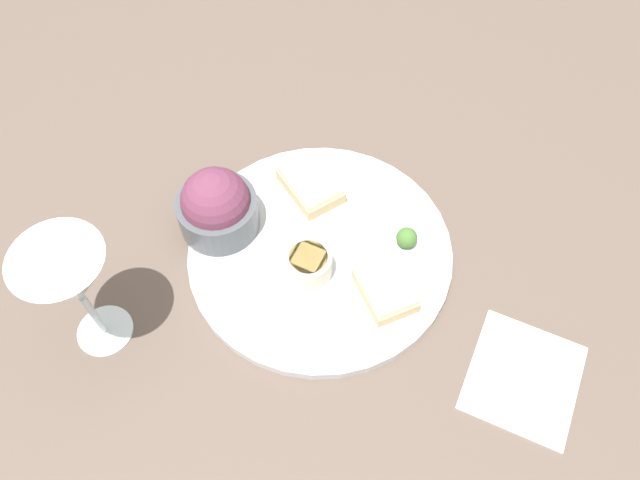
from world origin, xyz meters
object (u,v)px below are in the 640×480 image
(sauce_ramekin, at_px, (308,264))
(napkin, at_px, (524,377))
(wine_glass, at_px, (71,281))
(cheese_toast_far, at_px, (386,289))
(cheese_toast_near, at_px, (311,184))
(salad_bowl, at_px, (217,206))

(sauce_ramekin, xyz_separation_m, napkin, (-0.25, -0.09, -0.03))
(wine_glass, relative_size, napkin, 1.00)
(cheese_toast_far, distance_m, napkin, 0.18)
(napkin, bearing_deg, sauce_ramekin, 20.14)
(cheese_toast_near, xyz_separation_m, napkin, (-0.34, -0.01, -0.02))
(sauce_ramekin, height_order, wine_glass, wine_glass)
(sauce_ramekin, relative_size, wine_glass, 0.34)
(salad_bowl, bearing_deg, wine_glass, 96.92)
(sauce_ramekin, bearing_deg, napkin, -159.86)
(sauce_ramekin, bearing_deg, cheese_toast_far, -150.10)
(cheese_toast_near, bearing_deg, cheese_toast_far, 168.18)
(salad_bowl, xyz_separation_m, sauce_ramekin, (-0.13, -0.04, -0.02))
(cheese_toast_near, distance_m, wine_glass, 0.32)
(cheese_toast_far, bearing_deg, cheese_toast_near, -11.82)
(cheese_toast_far, bearing_deg, napkin, -165.00)
(salad_bowl, height_order, wine_glass, wine_glass)
(cheese_toast_far, relative_size, napkin, 0.53)
(salad_bowl, xyz_separation_m, wine_glass, (-0.02, 0.19, 0.07))
(salad_bowl, bearing_deg, napkin, -161.27)
(sauce_ramekin, xyz_separation_m, cheese_toast_far, (-0.08, -0.05, -0.01))
(salad_bowl, height_order, napkin, salad_bowl)
(sauce_ramekin, xyz_separation_m, cheese_toast_near, (0.09, -0.08, -0.01))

